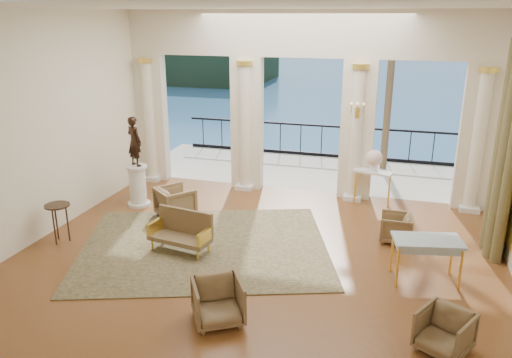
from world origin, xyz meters
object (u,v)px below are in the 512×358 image
(pedestal, at_px, (138,186))
(statue, at_px, (134,141))
(side_table, at_px, (58,210))
(settee, at_px, (182,231))
(armchair_a, at_px, (218,300))
(game_table, at_px, (427,243))
(console_table, at_px, (373,177))
(armchair_b, at_px, (445,330))
(armchair_c, at_px, (396,227))
(armchair_d, at_px, (175,201))

(pedestal, height_order, statue, statue)
(statue, height_order, side_table, statue)
(settee, distance_m, side_table, 2.55)
(armchair_a, distance_m, side_table, 4.38)
(game_table, height_order, console_table, console_table)
(game_table, xyz_separation_m, statue, (-6.50, 1.83, 0.89))
(settee, bearing_deg, statue, 145.43)
(armchair_b, xyz_separation_m, settee, (-4.69, 1.84, 0.06))
(armchair_b, height_order, armchair_c, armchair_b)
(armchair_a, xyz_separation_m, console_table, (1.85, 5.60, 0.34))
(settee, relative_size, side_table, 1.59)
(game_table, distance_m, console_table, 3.63)
(armchair_b, bearing_deg, armchair_c, 130.97)
(armchair_a, relative_size, armchair_b, 1.11)
(armchair_d, bearing_deg, side_table, 87.28)
(armchair_c, height_order, side_table, side_table)
(armchair_b, bearing_deg, armchair_d, 177.96)
(game_table, xyz_separation_m, side_table, (-7.00, -0.44, -0.01))
(armchair_c, distance_m, statue, 6.13)
(armchair_c, xyz_separation_m, settee, (-3.97, -1.58, 0.08))
(settee, xyz_separation_m, statue, (-2.01, 1.92, 1.19))
(armchair_a, xyz_separation_m, pedestal, (-3.52, 3.97, 0.11))
(armchair_c, relative_size, console_table, 0.66)
(armchair_b, distance_m, settee, 5.03)
(armchair_c, height_order, settee, settee)
(console_table, bearing_deg, settee, -118.68)
(settee, distance_m, console_table, 4.89)
(armchair_a, height_order, console_table, console_table)
(console_table, bearing_deg, armchair_d, -139.44)
(settee, xyz_separation_m, console_table, (3.36, 3.54, 0.31))
(armchair_c, xyz_separation_m, side_table, (-6.48, -1.93, 0.37))
(armchair_d, xyz_separation_m, side_table, (-1.67, -1.86, 0.30))
(pedestal, relative_size, console_table, 1.05)
(game_table, xyz_separation_m, console_table, (-1.13, 3.45, 0.01))
(statue, bearing_deg, settee, 161.01)
(armchair_a, relative_size, armchair_c, 1.16)
(pedestal, bearing_deg, armchair_d, -19.26)
(game_table, xyz_separation_m, pedestal, (-6.50, 1.83, -0.22))
(armchair_d, height_order, pedestal, pedestal)
(side_table, bearing_deg, settee, 7.97)
(armchair_a, height_order, pedestal, pedestal)
(armchair_c, xyz_separation_m, pedestal, (-5.98, 0.34, 0.16))
(statue, bearing_deg, console_table, -138.54)
(armchair_c, distance_m, armchair_d, 4.82)
(armchair_a, height_order, side_table, side_table)
(game_table, relative_size, statue, 1.05)
(settee, height_order, statue, statue)
(console_table, height_order, side_table, console_table)
(armchair_c, relative_size, armchair_d, 0.82)
(side_table, bearing_deg, statue, 77.58)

